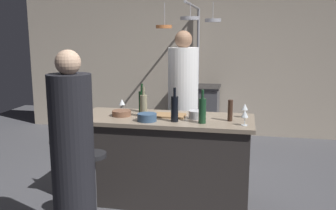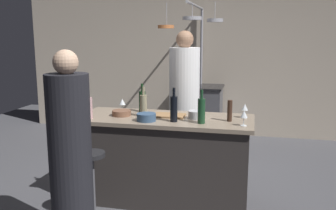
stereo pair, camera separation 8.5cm
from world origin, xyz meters
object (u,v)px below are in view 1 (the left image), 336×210
at_px(stove_range, 195,112).
at_px(cutting_board, 170,115).
at_px(bar_stool_left, 93,185).
at_px(guest_left, 73,159).
at_px(wine_glass_near_left_guest, 245,107).
at_px(mixing_bowl_wooden, 122,113).
at_px(wine_bottle_green, 202,110).
at_px(wine_bottle_rose, 89,108).
at_px(wine_glass_near_right_guest, 245,115).
at_px(mixing_bowl_blue, 147,117).
at_px(chef, 183,108).
at_px(wine_glass_by_chef, 122,103).
at_px(potted_plant, 73,128).
at_px(wine_bottle_red, 142,101).
at_px(wine_bottle_white, 144,105).
at_px(pepper_mill, 230,111).
at_px(wine_bottle_dark, 175,108).
at_px(mixing_bowl_steel, 196,115).

bearing_deg(stove_range, cutting_board, -89.13).
relative_size(bar_stool_left, guest_left, 0.42).
bearing_deg(wine_glass_near_left_guest, bar_stool_left, -150.25).
bearing_deg(mixing_bowl_wooden, bar_stool_left, -98.43).
height_order(guest_left, wine_bottle_green, guest_left).
relative_size(wine_bottle_rose, wine_glass_near_right_guest, 2.06).
bearing_deg(mixing_bowl_blue, stove_range, 86.98).
bearing_deg(chef, wine_glass_by_chef, -127.16).
height_order(bar_stool_left, potted_plant, bar_stool_left).
relative_size(bar_stool_left, wine_bottle_red, 2.17).
height_order(wine_glass_near_right_guest, mixing_bowl_wooden, wine_glass_near_right_guest).
bearing_deg(potted_plant, bar_stool_left, -60.11).
bearing_deg(potted_plant, wine_bottle_white, -44.96).
xyz_separation_m(guest_left, wine_bottle_white, (0.32, 1.00, 0.26)).
bearing_deg(chef, pepper_mill, -56.22).
distance_m(bar_stool_left, wine_glass_by_chef, 1.00).
bearing_deg(wine_bottle_green, mixing_bowl_wooden, 169.94).
height_order(wine_glass_by_chef, wine_glass_near_left_guest, same).
bearing_deg(stove_range, wine_bottle_rose, -105.27).
xyz_separation_m(wine_glass_near_left_guest, mixing_bowl_blue, (-0.94, -0.35, -0.07)).
bearing_deg(bar_stool_left, wine_bottle_dark, 33.87).
bearing_deg(wine_glass_by_chef, wine_bottle_green, -20.06).
bearing_deg(wine_bottle_rose, potted_plant, 120.89).
bearing_deg(wine_glass_near_right_guest, mixing_bowl_blue, -179.67).
height_order(chef, wine_bottle_dark, chef).
bearing_deg(pepper_mill, mixing_bowl_wooden, 179.59).
bearing_deg(chef, wine_bottle_white, -106.34).
bearing_deg(wine_glass_by_chef, wine_bottle_red, 13.96).
xyz_separation_m(guest_left, wine_glass_near_left_guest, (1.34, 1.16, 0.25)).
height_order(stove_range, wine_glass_near_left_guest, wine_glass_near_left_guest).
relative_size(potted_plant, wine_bottle_rose, 1.73).
bearing_deg(guest_left, wine_glass_near_left_guest, 40.94).
bearing_deg(wine_bottle_white, wine_glass_near_right_guest, -10.15).
relative_size(potted_plant, wine_bottle_red, 1.66).
relative_size(guest_left, wine_bottle_rose, 5.41).
height_order(bar_stool_left, wine_bottle_green, wine_bottle_green).
bearing_deg(wine_glass_near_right_guest, wine_bottle_rose, -178.69).
bearing_deg(wine_glass_by_chef, pepper_mill, -9.20).
bearing_deg(wine_bottle_white, chef, 73.66).
bearing_deg(wine_glass_by_chef, wine_glass_near_left_guest, -0.37).
bearing_deg(bar_stool_left, wine_glass_by_chef, 87.67).
bearing_deg(wine_bottle_dark, wine_bottle_white, 156.04).
bearing_deg(mixing_bowl_wooden, mixing_bowl_steel, 2.05).
height_order(wine_bottle_rose, mixing_bowl_wooden, wine_bottle_rose).
relative_size(pepper_mill, mixing_bowl_wooden, 1.06).
relative_size(stove_range, wine_glass_near_left_guest, 6.10).
bearing_deg(wine_bottle_dark, wine_glass_by_chef, 153.38).
bearing_deg(pepper_mill, mixing_bowl_steel, 173.94).
bearing_deg(wine_glass_near_right_guest, chef, 125.00).
height_order(wine_bottle_white, wine_glass_near_right_guest, wine_bottle_white).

